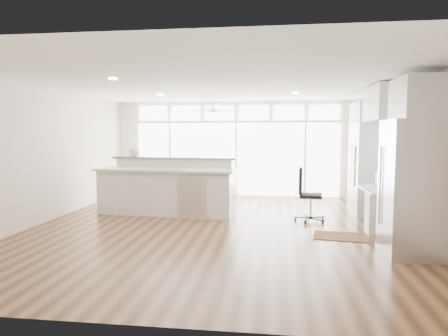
# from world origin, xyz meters

# --- Properties ---
(floor) EXTENTS (7.00, 8.00, 0.02)m
(floor) POSITION_xyz_m (0.00, 0.00, -0.01)
(floor) COLOR #432714
(floor) RESTS_ON ground
(ceiling) EXTENTS (7.00, 8.00, 0.02)m
(ceiling) POSITION_xyz_m (0.00, 0.00, 2.70)
(ceiling) COLOR white
(ceiling) RESTS_ON wall_back
(wall_back) EXTENTS (7.00, 0.04, 2.70)m
(wall_back) POSITION_xyz_m (0.00, 4.00, 1.35)
(wall_back) COLOR beige
(wall_back) RESTS_ON floor
(wall_front) EXTENTS (7.00, 0.04, 2.70)m
(wall_front) POSITION_xyz_m (0.00, -4.00, 1.35)
(wall_front) COLOR beige
(wall_front) RESTS_ON floor
(wall_left) EXTENTS (0.04, 8.00, 2.70)m
(wall_left) POSITION_xyz_m (-3.50, 0.00, 1.35)
(wall_left) COLOR beige
(wall_left) RESTS_ON floor
(wall_right) EXTENTS (0.04, 8.00, 2.70)m
(wall_right) POSITION_xyz_m (3.50, 0.00, 1.35)
(wall_right) COLOR beige
(wall_right) RESTS_ON floor
(glass_wall) EXTENTS (5.80, 0.06, 2.08)m
(glass_wall) POSITION_xyz_m (0.00, 3.94, 1.05)
(glass_wall) COLOR white
(glass_wall) RESTS_ON wall_back
(transom_row) EXTENTS (5.90, 0.06, 0.40)m
(transom_row) POSITION_xyz_m (0.00, 3.94, 2.38)
(transom_row) COLOR white
(transom_row) RESTS_ON wall_back
(desk_window) EXTENTS (0.04, 0.85, 0.85)m
(desk_window) POSITION_xyz_m (3.46, 0.30, 1.55)
(desk_window) COLOR white
(desk_window) RESTS_ON wall_right
(ceiling_fan) EXTENTS (1.16, 1.16, 0.32)m
(ceiling_fan) POSITION_xyz_m (-0.50, 2.80, 2.48)
(ceiling_fan) COLOR silver
(ceiling_fan) RESTS_ON ceiling
(recessed_lights) EXTENTS (3.40, 3.00, 0.02)m
(recessed_lights) POSITION_xyz_m (0.00, 0.20, 2.68)
(recessed_lights) COLOR white
(recessed_lights) RESTS_ON ceiling
(oven_cabinet) EXTENTS (0.64, 1.20, 2.50)m
(oven_cabinet) POSITION_xyz_m (3.17, 1.80, 1.25)
(oven_cabinet) COLOR silver
(oven_cabinet) RESTS_ON floor
(desk_nook) EXTENTS (0.72, 1.30, 0.76)m
(desk_nook) POSITION_xyz_m (3.13, 0.30, 0.38)
(desk_nook) COLOR silver
(desk_nook) RESTS_ON floor
(upper_cabinets) EXTENTS (0.64, 1.30, 0.64)m
(upper_cabinets) POSITION_xyz_m (3.17, 0.30, 2.35)
(upper_cabinets) COLOR silver
(upper_cabinets) RESTS_ON wall_right
(refrigerator) EXTENTS (0.76, 0.90, 2.00)m
(refrigerator) POSITION_xyz_m (3.11, -1.35, 1.00)
(refrigerator) COLOR silver
(refrigerator) RESTS_ON floor
(fridge_cabinet) EXTENTS (0.64, 0.90, 0.60)m
(fridge_cabinet) POSITION_xyz_m (3.17, -1.35, 2.30)
(fridge_cabinet) COLOR silver
(fridge_cabinet) RESTS_ON wall_right
(framed_photos) EXTENTS (0.06, 0.22, 0.80)m
(framed_photos) POSITION_xyz_m (3.46, 0.92, 1.40)
(framed_photos) COLOR black
(framed_photos) RESTS_ON wall_right
(kitchen_island) EXTENTS (3.23, 1.46, 1.24)m
(kitchen_island) POSITION_xyz_m (-1.28, 1.10, 0.62)
(kitchen_island) COLOR silver
(kitchen_island) RESTS_ON floor
(rug) EXTENTS (0.99, 0.77, 0.01)m
(rug) POSITION_xyz_m (2.25, -0.43, 0.01)
(rug) COLOR #382011
(rug) RESTS_ON floor
(office_chair) EXTENTS (0.62, 0.58, 1.09)m
(office_chair) POSITION_xyz_m (1.84, 0.71, 0.54)
(office_chair) COLOR black
(office_chair) RESTS_ON floor
(fishbowl) EXTENTS (0.26, 0.26, 0.25)m
(fishbowl) POSITION_xyz_m (-2.19, 1.59, 1.37)
(fishbowl) COLOR silver
(fishbowl) RESTS_ON kitchen_island
(monitor) EXTENTS (0.08, 0.43, 0.36)m
(monitor) POSITION_xyz_m (3.05, 0.30, 0.94)
(monitor) COLOR black
(monitor) RESTS_ON desk_nook
(keyboard) EXTENTS (0.18, 0.37, 0.02)m
(keyboard) POSITION_xyz_m (2.88, 0.30, 0.77)
(keyboard) COLOR white
(keyboard) RESTS_ON desk_nook
(potted_plant) EXTENTS (0.27, 0.30, 0.22)m
(potted_plant) POSITION_xyz_m (3.17, 1.80, 2.61)
(potted_plant) COLOR #355926
(potted_plant) RESTS_ON oven_cabinet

